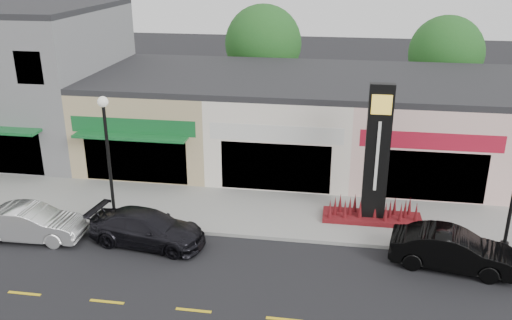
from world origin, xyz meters
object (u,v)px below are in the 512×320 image
object	(u,v)px
car_white_van	(31,223)
car_black_conv	(452,250)
pylon_sign	(375,174)
lamp_west_near	(108,147)
car_dark_sedan	(147,228)

from	to	relation	value
car_white_van	car_black_conv	xyz separation A→B (m)	(16.53, 0.44, 0.03)
pylon_sign	car_white_van	world-z (taller)	pylon_sign
car_white_van	car_black_conv	size ratio (longest dim) A/B	0.96
lamp_west_near	car_dark_sedan	bearing A→B (deg)	-36.55
car_black_conv	pylon_sign	bearing A→B (deg)	51.09
lamp_west_near	car_black_conv	world-z (taller)	lamp_west_near
car_dark_sedan	car_black_conv	distance (m)	11.71
pylon_sign	car_dark_sedan	distance (m)	9.65
car_dark_sedan	car_black_conv	size ratio (longest dim) A/B	1.06
lamp_west_near	car_black_conv	bearing A→B (deg)	-6.03
pylon_sign	car_black_conv	bearing A→B (deg)	-48.77
pylon_sign	lamp_west_near	bearing A→B (deg)	-171.23
car_white_van	car_black_conv	bearing A→B (deg)	-91.01
lamp_west_near	car_black_conv	distance (m)	14.11
lamp_west_near	car_white_van	world-z (taller)	lamp_west_near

